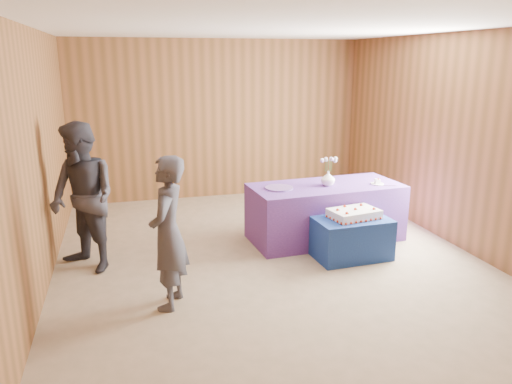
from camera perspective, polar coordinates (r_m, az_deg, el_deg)
name	(u,v)px	position (r m, az deg, el deg)	size (l,w,h in m)	color
ground	(267,257)	(6.21, 1.28, -7.47)	(6.00, 6.00, 0.00)	#9F876E
room_shell	(268,110)	(5.76, 1.38, 9.34)	(5.04, 6.04, 2.72)	brown
cake_table	(349,236)	(6.28, 10.55, -5.00)	(0.90, 0.70, 0.50)	#1B4297
serving_table	(325,212)	(6.78, 7.91, -2.28)	(2.00, 0.90, 0.75)	#643695
sheet_cake	(354,214)	(6.17, 11.14, -2.44)	(0.66, 0.51, 0.14)	white
vase	(328,178)	(6.63, 8.23, 1.55)	(0.19, 0.19, 0.19)	white
flower_spray	(329,160)	(6.58, 8.31, 3.65)	(0.24, 0.24, 0.18)	#2E5D25
platter	(279,188)	(6.43, 2.66, 0.47)	(0.36, 0.36, 0.02)	#7252A4
plate	(377,184)	(6.85, 13.69, 0.92)	(0.18, 0.18, 0.01)	white
cake_slice	(377,181)	(6.84, 13.71, 1.22)	(0.07, 0.06, 0.08)	white
knife	(386,186)	(6.78, 14.65, 0.70)	(0.26, 0.02, 0.00)	silver
guest_left	(168,233)	(4.86, -10.01, -4.65)	(0.55, 0.36, 1.51)	#393943
guest_right	(83,198)	(5.93, -19.16, -0.65)	(0.83, 0.65, 1.71)	#302F39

